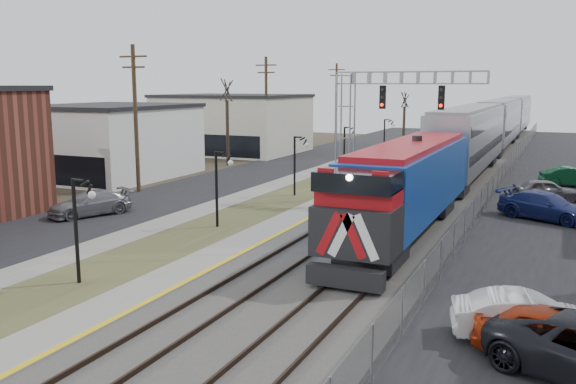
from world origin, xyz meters
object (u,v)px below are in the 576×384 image
Objects in this scene: signal_gantry at (372,113)px; car_lot_b at (528,319)px; car_lot_a at (559,336)px; train at (491,130)px.

car_lot_b is (10.33, -18.70, -4.89)m from signal_gantry.
car_lot_a is 1.32m from car_lot_b.
car_lot_a reaches higher than car_lot_b.
car_lot_a is at bearing -154.95° from car_lot_b.
car_lot_b is (6.05, -45.93, -2.22)m from train.
signal_gantry is 21.91m from car_lot_b.
signal_gantry is (-4.28, -27.23, 2.67)m from train.
signal_gantry is 2.12× the size of car_lot_b.
train is at bearing 81.07° from signal_gantry.
signal_gantry is 2.06× the size of car_lot_a.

